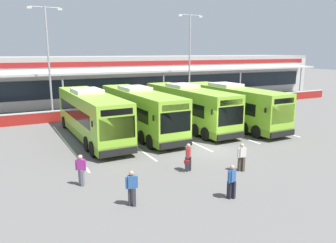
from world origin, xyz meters
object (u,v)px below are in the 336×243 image
(pedestrian_approaching_bus, at_px, (81,169))
(lamp_post_west, at_px, (48,55))
(coach_bus_leftmost, at_px, (91,116))
(pedestrian_with_handbag, at_px, (188,157))
(pedestrian_near_bin, at_px, (242,156))
(coach_bus_centre, at_px, (188,107))
(coach_bus_left_centre, at_px, (140,112))
(coach_bus_right_centre, at_px, (232,106))
(lamp_post_centre, at_px, (190,55))
(pedestrian_child, at_px, (232,181))
(pedestrian_in_dark_coat, at_px, (132,187))

(pedestrian_approaching_bus, xyz_separation_m, lamp_post_west, (1.43, 19.27, 5.42))
(coach_bus_leftmost, distance_m, pedestrian_with_handbag, 10.13)
(pedestrian_with_handbag, distance_m, pedestrian_near_bin, 3.02)
(pedestrian_approaching_bus, bearing_deg, coach_bus_centre, 37.58)
(coach_bus_left_centre, relative_size, pedestrian_approaching_bus, 7.52)
(coach_bus_left_centre, xyz_separation_m, coach_bus_right_centre, (8.54, -1.20, 0.00))
(coach_bus_left_centre, xyz_separation_m, pedestrian_approaching_bus, (-6.87, -8.80, -0.91))
(coach_bus_left_centre, height_order, pedestrian_approaching_bus, coach_bus_left_centre)
(coach_bus_centre, relative_size, lamp_post_centre, 1.11)
(coach_bus_leftmost, height_order, pedestrian_with_handbag, coach_bus_leftmost)
(coach_bus_leftmost, height_order, coach_bus_left_centre, same)
(coach_bus_right_centre, relative_size, lamp_post_centre, 1.11)
(coach_bus_left_centre, height_order, pedestrian_with_handbag, coach_bus_left_centre)
(pedestrian_approaching_bus, distance_m, lamp_post_centre, 26.26)
(coach_bus_centre, bearing_deg, coach_bus_left_centre, -179.46)
(coach_bus_right_centre, height_order, pedestrian_approaching_bus, coach_bus_right_centre)
(pedestrian_approaching_bus, distance_m, lamp_post_west, 20.07)
(pedestrian_with_handbag, distance_m, pedestrian_child, 3.94)
(pedestrian_near_bin, bearing_deg, coach_bus_right_centre, 54.61)
(pedestrian_near_bin, bearing_deg, lamp_post_west, 108.30)
(pedestrian_in_dark_coat, distance_m, pedestrian_near_bin, 7.14)
(coach_bus_centre, relative_size, lamp_post_west, 1.11)
(coach_bus_leftmost, relative_size, lamp_post_west, 1.11)
(pedestrian_with_handbag, bearing_deg, coach_bus_centre, 59.36)
(pedestrian_with_handbag, relative_size, pedestrian_in_dark_coat, 1.00)
(coach_bus_centre, height_order, lamp_post_centre, lamp_post_centre)
(coach_bus_centre, height_order, pedestrian_approaching_bus, coach_bus_centre)
(coach_bus_centre, bearing_deg, pedestrian_near_bin, -105.25)
(coach_bus_leftmost, height_order, pedestrian_in_dark_coat, coach_bus_leftmost)
(coach_bus_leftmost, height_order, pedestrian_near_bin, coach_bus_leftmost)
(coach_bus_centre, xyz_separation_m, pedestrian_child, (-5.72, -13.51, -0.91))
(lamp_post_west, bearing_deg, coach_bus_leftmost, -82.11)
(coach_bus_left_centre, relative_size, coach_bus_centre, 1.00)
(pedestrian_approaching_bus, bearing_deg, lamp_post_west, 85.74)
(pedestrian_child, height_order, pedestrian_approaching_bus, same)
(coach_bus_centre, bearing_deg, pedestrian_approaching_bus, -142.42)
(pedestrian_in_dark_coat, distance_m, lamp_post_west, 23.16)
(pedestrian_child, bearing_deg, pedestrian_in_dark_coat, 161.70)
(coach_bus_left_centre, distance_m, pedestrian_near_bin, 11.06)
(pedestrian_near_bin, xyz_separation_m, pedestrian_approaching_bus, (-8.51, 2.11, 0.00))
(pedestrian_approaching_bus, bearing_deg, coach_bus_left_centre, 52.02)
(coach_bus_centre, height_order, pedestrian_child, coach_bus_centre)
(pedestrian_with_handbag, distance_m, lamp_post_centre, 23.39)
(pedestrian_with_handbag, bearing_deg, pedestrian_child, -90.59)
(pedestrian_approaching_bus, bearing_deg, pedestrian_near_bin, -13.90)
(pedestrian_with_handbag, relative_size, pedestrian_approaching_bus, 1.00)
(coach_bus_leftmost, relative_size, pedestrian_near_bin, 7.52)
(coach_bus_right_centre, relative_size, pedestrian_child, 7.52)
(coach_bus_left_centre, distance_m, lamp_post_west, 12.63)
(coach_bus_right_centre, relative_size, pedestrian_approaching_bus, 7.52)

